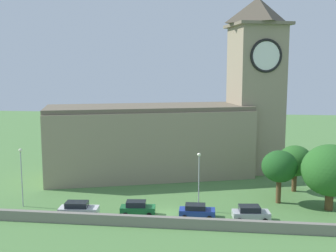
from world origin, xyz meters
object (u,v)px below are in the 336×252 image
object	(u,v)px
car_white	(78,209)
car_green	(137,208)
tree_by_tower	(331,170)
tree_riverside_east	(295,161)
streetlamp_west_end	(21,169)
streetlamp_west_mid	(199,173)
church	(182,123)
tree_riverside_west	(280,167)
car_silver	(251,213)
car_blue	(197,211)

from	to	relation	value
car_white	car_green	world-z (taller)	car_white
tree_by_tower	tree_riverside_east	bearing A→B (deg)	111.02
car_white	car_green	bearing A→B (deg)	9.75
car_green	streetlamp_west_end	distance (m)	16.31
tree_by_tower	car_white	bearing A→B (deg)	-168.84
streetlamp_west_mid	streetlamp_west_end	bearing A→B (deg)	-177.41
church	tree_riverside_east	size ratio (longest dim) A/B	6.03
car_white	tree_by_tower	bearing A→B (deg)	11.16
car_white	tree_riverside_west	distance (m)	26.86
tree_riverside_east	tree_riverside_west	size ratio (longest dim) A/B	0.95
tree_by_tower	tree_riverside_east	xyz separation A→B (m)	(-3.00, 7.80, -0.65)
tree_riverside_west	car_green	bearing A→B (deg)	-158.69
car_silver	streetlamp_west_mid	world-z (taller)	streetlamp_west_mid
car_white	car_silver	size ratio (longest dim) A/B	1.08
church	car_silver	bearing A→B (deg)	-64.33
car_blue	car_silver	bearing A→B (deg)	-3.31
tree_riverside_east	car_silver	bearing A→B (deg)	-119.54
streetlamp_west_mid	tree_by_tower	size ratio (longest dim) A/B	0.89
car_white	streetlamp_west_mid	size ratio (longest dim) A/B	0.65
car_white	car_blue	bearing A→B (deg)	5.61
car_silver	streetlamp_west_end	size ratio (longest dim) A/B	0.59
car_silver	tree_riverside_east	bearing A→B (deg)	60.46
streetlamp_west_mid	tree_riverside_east	world-z (taller)	streetlamp_west_mid
car_green	car_silver	world-z (taller)	car_silver
car_white	streetlamp_west_end	world-z (taller)	streetlamp_west_end
car_green	tree_riverside_east	world-z (taller)	tree_riverside_east
tree_by_tower	tree_riverside_west	size ratio (longest dim) A/B	1.18
church	tree_by_tower	distance (m)	26.35
car_blue	car_green	bearing A→B (deg)	-178.47
tree_riverside_east	tree_riverside_west	distance (m)	6.48
streetlamp_west_mid	tree_by_tower	world-z (taller)	tree_by_tower
car_blue	tree_riverside_west	bearing A→B (deg)	32.59
streetlamp_west_end	streetlamp_west_mid	bearing A→B (deg)	2.59
car_silver	tree_riverside_east	size ratio (longest dim) A/B	0.67
tree_riverside_east	streetlamp_west_end	bearing A→B (deg)	-162.92
car_blue	tree_riverside_east	distance (m)	19.01
streetlamp_west_end	church	bearing A→B (deg)	45.54
tree_riverside_east	car_green	bearing A→B (deg)	-148.91
car_white	streetlamp_west_end	bearing A→B (deg)	162.70
car_white	tree_riverside_east	xyz separation A→B (m)	(28.29, 13.97, 3.64)
car_silver	church	bearing A→B (deg)	115.67
car_silver	tree_riverside_east	xyz separation A→B (m)	(7.32, 12.92, 3.64)
car_silver	tree_by_tower	size ratio (longest dim) A/B	0.54
car_silver	streetlamp_west_mid	distance (m)	7.99
car_green	streetlamp_west_end	world-z (taller)	streetlamp_west_end
car_silver	streetlamp_west_end	bearing A→B (deg)	176.88
church	car_green	xyz separation A→B (m)	(-3.59, -21.08, -7.83)
church	tree_riverside_east	bearing A→B (deg)	-25.42
car_silver	tree_riverside_west	bearing A→B (deg)	59.52
car_white	car_green	distance (m)	7.26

